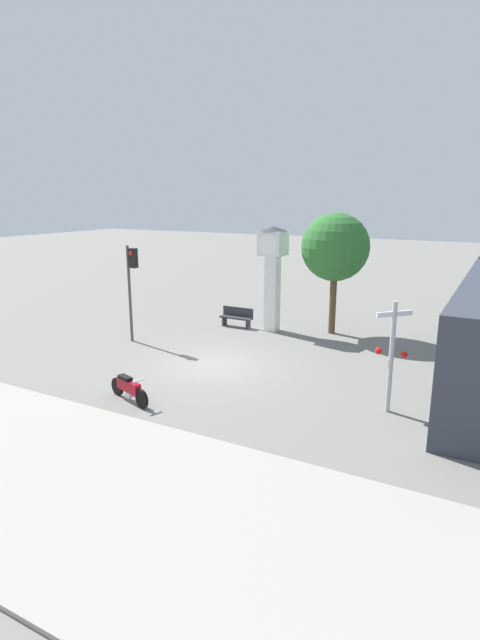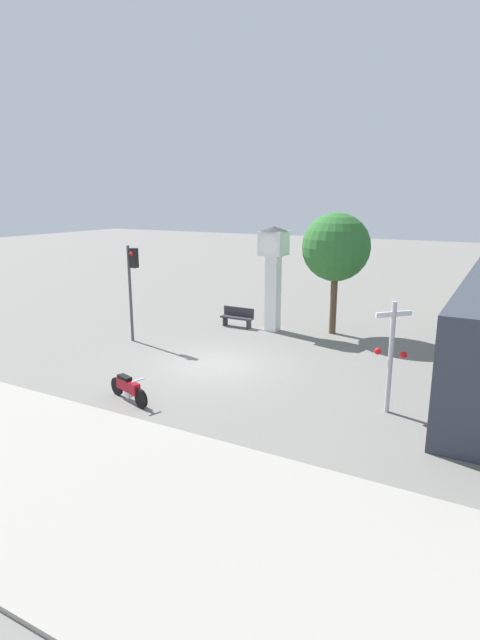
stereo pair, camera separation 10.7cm
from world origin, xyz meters
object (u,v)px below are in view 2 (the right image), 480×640
(traffic_light, at_px, (132,276))
(bench, at_px, (238,317))
(railroad_crossing_signal, at_px, (391,353))
(clock_tower, at_px, (273,262))
(street_tree, at_px, (336,248))
(motorcycle, at_px, (128,388))

(traffic_light, height_order, bench, traffic_light)
(bench, bearing_deg, railroad_crossing_signal, -37.08)
(clock_tower, distance_m, bench, 3.19)
(clock_tower, relative_size, bench, 2.96)
(railroad_crossing_signal, bearing_deg, clock_tower, 135.67)
(clock_tower, relative_size, traffic_light, 1.17)
(traffic_light, bearing_deg, railroad_crossing_signal, -10.87)
(railroad_crossing_signal, distance_m, bench, 10.68)
(railroad_crossing_signal, xyz_separation_m, street_tree, (-4.14, 7.44, 2.08))
(clock_tower, distance_m, street_tree, 2.81)
(street_tree, bearing_deg, bench, -166.40)
(motorcycle, distance_m, street_tree, 11.33)
(railroad_crossing_signal, height_order, street_tree, street_tree)
(traffic_light, relative_size, bench, 2.54)
(motorcycle, relative_size, clock_tower, 0.39)
(clock_tower, distance_m, traffic_light, 6.23)
(motorcycle, height_order, railroad_crossing_signal, railroad_crossing_signal)
(motorcycle, xyz_separation_m, street_tree, (2.86, 10.41, 3.44))
(traffic_light, relative_size, railroad_crossing_signal, 1.26)
(clock_tower, height_order, railroad_crossing_signal, clock_tower)
(traffic_light, distance_m, street_tree, 8.81)
(motorcycle, distance_m, railroad_crossing_signal, 7.73)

